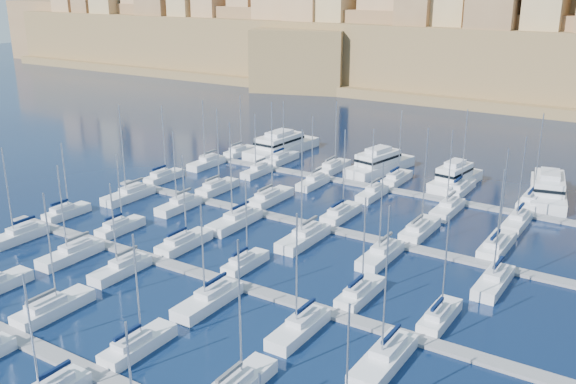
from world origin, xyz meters
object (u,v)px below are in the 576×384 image
Objects in this scene: motor_yacht_a at (281,145)px; sailboat_2 at (53,308)px; motor_yacht_d at (548,189)px; motor_yacht_c at (455,178)px; motor_yacht_b at (379,163)px.

sailboat_2 is at bearing -77.02° from motor_yacht_a.
sailboat_2 reaches higher than motor_yacht_d.
motor_yacht_a is 54.22m from motor_yacht_d.
motor_yacht_b is at bearing 175.29° from motor_yacht_c.
motor_yacht_b and motor_yacht_c have the same top height.
motor_yacht_a is at bearing 179.30° from motor_yacht_d.
motor_yacht_d is at bearing 61.90° from sailboat_2.
sailboat_2 is 80.19m from motor_yacht_d.
motor_yacht_c is at bearing -172.26° from motor_yacht_d.
sailboat_2 is 0.83× the size of motor_yacht_b.
sailboat_2 is 72.21m from motor_yacht_c.
sailboat_2 is 0.71× the size of motor_yacht_a.
sailboat_2 is at bearing -118.10° from motor_yacht_d.
sailboat_2 is 0.99× the size of motor_yacht_c.
motor_yacht_c and motor_yacht_d have the same top height.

